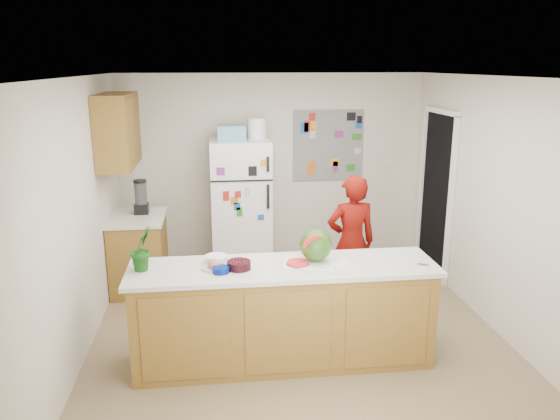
{
  "coord_description": "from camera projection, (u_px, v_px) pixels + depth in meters",
  "views": [
    {
      "loc": [
        -0.76,
        -4.9,
        2.61
      ],
      "look_at": [
        -0.15,
        0.2,
        1.23
      ],
      "focal_mm": 35.0,
      "sensor_mm": 36.0,
      "label": 1
    }
  ],
  "objects": [
    {
      "name": "refrigerator",
      "position": [
        241.0,
        206.0,
        7.0
      ],
      "size": [
        0.75,
        0.7,
        1.7
      ],
      "primitive_type": "cube",
      "color": "silver",
      "rests_on": "floor"
    },
    {
      "name": "peninsula_top",
      "position": [
        283.0,
        268.0,
        4.73
      ],
      "size": [
        2.68,
        0.7,
        0.04
      ],
      "primitive_type": "cube",
      "color": "silver",
      "rests_on": "peninsula_base"
    },
    {
      "name": "ceiling",
      "position": [
        299.0,
        76.0,
        4.82
      ],
      "size": [
        4.0,
        4.5,
        0.02
      ],
      "primitive_type": "cube",
      "color": "white",
      "rests_on": "wall_back"
    },
    {
      "name": "wall_back",
      "position": [
        272.0,
        169.0,
        7.31
      ],
      "size": [
        4.0,
        0.02,
        2.5
      ],
      "primitive_type": "cube",
      "color": "beige",
      "rests_on": "ground"
    },
    {
      "name": "paper_towel",
      "position": [
        340.0,
        264.0,
        4.75
      ],
      "size": [
        0.2,
        0.18,
        0.02
      ],
      "primitive_type": "cube",
      "rotation": [
        0.0,
        0.0,
        0.3
      ],
      "color": "silver",
      "rests_on": "peninsula_top"
    },
    {
      "name": "side_counter_base",
      "position": [
        139.0,
        254.0,
        6.46
      ],
      "size": [
        0.6,
        0.8,
        0.86
      ],
      "primitive_type": "cube",
      "color": "brown",
      "rests_on": "floor"
    },
    {
      "name": "side_counter_top",
      "position": [
        137.0,
        218.0,
        6.34
      ],
      "size": [
        0.64,
        0.84,
        0.04
      ],
      "primitive_type": "cube",
      "color": "silver",
      "rests_on": "side_counter_base"
    },
    {
      "name": "cobalt_bowl",
      "position": [
        221.0,
        270.0,
        4.56
      ],
      "size": [
        0.17,
        0.17,
        0.05
      ],
      "primitive_type": "cylinder",
      "rotation": [
        0.0,
        0.0,
        -0.23
      ],
      "color": "#00115C",
      "rests_on": "peninsula_top"
    },
    {
      "name": "wall_left",
      "position": [
        78.0,
        220.0,
        4.91
      ],
      "size": [
        0.02,
        4.5,
        2.5
      ],
      "primitive_type": "cube",
      "color": "beige",
      "rests_on": "ground"
    },
    {
      "name": "blender_appliance",
      "position": [
        141.0,
        198.0,
        6.4
      ],
      "size": [
        0.14,
        0.14,
        0.38
      ],
      "primitive_type": "cylinder",
      "color": "black",
      "rests_on": "side_counter_top"
    },
    {
      "name": "white_bowl",
      "position": [
        216.0,
        259.0,
        4.8
      ],
      "size": [
        0.26,
        0.26,
        0.06
      ],
      "primitive_type": "cylinder",
      "rotation": [
        0.0,
        0.0,
        0.4
      ],
      "color": "silver",
      "rests_on": "peninsula_top"
    },
    {
      "name": "person",
      "position": [
        351.0,
        243.0,
        5.88
      ],
      "size": [
        0.57,
        0.4,
        1.49
      ],
      "primitive_type": "imported",
      "rotation": [
        0.0,
        0.0,
        3.22
      ],
      "color": "#620B06",
      "rests_on": "floor"
    },
    {
      "name": "doorway",
      "position": [
        437.0,
        195.0,
        6.82
      ],
      "size": [
        0.03,
        0.85,
        2.04
      ],
      "primitive_type": "cube",
      "color": "black",
      "rests_on": "ground"
    },
    {
      "name": "peninsula_base",
      "position": [
        283.0,
        316.0,
        4.85
      ],
      "size": [
        2.6,
        0.62,
        0.88
      ],
      "primitive_type": "cube",
      "color": "brown",
      "rests_on": "floor"
    },
    {
      "name": "floor",
      "position": [
        297.0,
        334.0,
        5.47
      ],
      "size": [
        4.0,
        4.5,
        0.02
      ],
      "primitive_type": "cube",
      "color": "brown",
      "rests_on": "ground"
    },
    {
      "name": "plate",
      "position": [
        215.0,
        268.0,
        4.66
      ],
      "size": [
        0.3,
        0.3,
        0.02
      ],
      "primitive_type": "cylinder",
      "rotation": [
        0.0,
        0.0,
        -0.34
      ],
      "color": "tan",
      "rests_on": "peninsula_top"
    },
    {
      "name": "upper_cabinets",
      "position": [
        118.0,
        130.0,
        6.01
      ],
      "size": [
        0.35,
        1.0,
        0.8
      ],
      "primitive_type": "cube",
      "color": "brown",
      "rests_on": "wall_left"
    },
    {
      "name": "wall_right",
      "position": [
        499.0,
        207.0,
        5.38
      ],
      "size": [
        0.02,
        4.5,
        2.5
      ],
      "primitive_type": "cube",
      "color": "beige",
      "rests_on": "ground"
    },
    {
      "name": "watermelon_slice",
      "position": [
        298.0,
        263.0,
        4.73
      ],
      "size": [
        0.19,
        0.19,
        0.02
      ],
      "primitive_type": "cylinder",
      "color": "#DC2D54",
      "rests_on": "cutting_board"
    },
    {
      "name": "keys",
      "position": [
        423.0,
        265.0,
        4.72
      ],
      "size": [
        0.1,
        0.07,
        0.01
      ],
      "primitive_type": "cube",
      "rotation": [
        0.0,
        0.0,
        -0.35
      ],
      "color": "gray",
      "rests_on": "peninsula_top"
    },
    {
      "name": "potted_plant",
      "position": [
        141.0,
        249.0,
        4.59
      ],
      "size": [
        0.24,
        0.26,
        0.38
      ],
      "primitive_type": "imported",
      "rotation": [
        0.0,
        0.0,
        1.1
      ],
      "color": "#173F13",
      "rests_on": "peninsula_top"
    },
    {
      "name": "cutting_board",
      "position": [
        309.0,
        262.0,
        4.79
      ],
      "size": [
        0.51,
        0.43,
        0.01
      ],
      "primitive_type": "cube",
      "rotation": [
        0.0,
        0.0,
        -0.25
      ],
      "color": "white",
      "rests_on": "peninsula_top"
    },
    {
      "name": "cherry_bowl",
      "position": [
        239.0,
        265.0,
        4.64
      ],
      "size": [
        0.24,
        0.24,
        0.07
      ],
      "primitive_type": "cylinder",
      "rotation": [
        0.0,
        0.0,
        0.18
      ],
      "color": "black",
      "rests_on": "peninsula_top"
    },
    {
      "name": "fridge_top_bin",
      "position": [
        231.0,
        132.0,
        6.74
      ],
      "size": [
        0.35,
        0.28,
        0.18
      ],
      "primitive_type": "cube",
      "color": "#5999B2",
      "rests_on": "refrigerator"
    },
    {
      "name": "photo_collage",
      "position": [
        328.0,
        146.0,
        7.3
      ],
      "size": [
        0.95,
        0.01,
        0.95
      ],
      "primitive_type": "cube",
      "color": "slate",
      "rests_on": "wall_back"
    },
    {
      "name": "watermelon",
      "position": [
        316.0,
        245.0,
        4.78
      ],
      "size": [
        0.29,
        0.29,
        0.29
      ],
      "primitive_type": "sphere",
      "color": "#1F560E",
      "rests_on": "cutting_board"
    }
  ]
}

